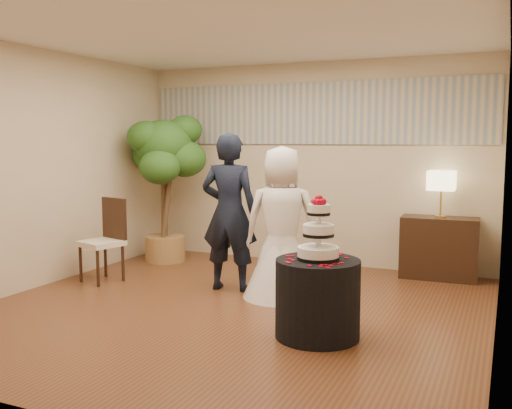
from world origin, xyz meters
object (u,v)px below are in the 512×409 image
at_px(groom, 229,212).
at_px(table_lamp, 441,194).
at_px(bride, 282,222).
at_px(console, 439,248).
at_px(cake_table, 318,299).
at_px(side_chair, 101,241).
at_px(wedding_cake, 318,227).
at_px(ficus_tree, 164,187).

height_order(groom, table_lamp, groom).
xyz_separation_m(bride, console, (1.49, 1.59, -0.45)).
relative_size(cake_table, side_chair, 0.73).
xyz_separation_m(bride, wedding_cake, (0.77, -1.08, 0.15)).
distance_m(bride, side_chair, 2.31).
relative_size(bride, cake_table, 2.25).
relative_size(table_lamp, ficus_tree, 0.27).
xyz_separation_m(console, table_lamp, (0.00, 0.00, 0.68)).
distance_m(bride, table_lamp, 2.19).
bearing_deg(cake_table, side_chair, 164.88).
height_order(bride, ficus_tree, ficus_tree).
bearing_deg(wedding_cake, cake_table, -90.00).
height_order(wedding_cake, ficus_tree, ficus_tree).
relative_size(wedding_cake, side_chair, 0.56).
xyz_separation_m(table_lamp, ficus_tree, (-3.71, -0.52, -0.00)).
bearing_deg(groom, ficus_tree, -41.90).
xyz_separation_m(groom, ficus_tree, (-1.55, 1.03, 0.16)).
distance_m(cake_table, console, 2.77).
relative_size(console, side_chair, 0.91).
bearing_deg(table_lamp, side_chair, -153.76).
bearing_deg(table_lamp, groom, -144.42).
distance_m(wedding_cake, table_lamp, 2.77).
height_order(groom, cake_table, groom).
height_order(bride, wedding_cake, bride).
bearing_deg(ficus_tree, table_lamp, 7.93).
relative_size(groom, wedding_cake, 3.19).
bearing_deg(cake_table, ficus_tree, 144.15).
height_order(cake_table, table_lamp, table_lamp).
height_order(bride, side_chair, bride).
height_order(table_lamp, side_chair, table_lamp).
bearing_deg(ficus_tree, bride, -25.81).
bearing_deg(ficus_tree, groom, -33.51).
distance_m(console, side_chair, 4.20).
distance_m(wedding_cake, console, 2.83).
relative_size(cake_table, table_lamp, 1.28).
bearing_deg(side_chair, bride, 22.69).
height_order(bride, table_lamp, bride).
xyz_separation_m(groom, table_lamp, (2.16, 1.55, 0.16)).
height_order(table_lamp, ficus_tree, ficus_tree).
bearing_deg(cake_table, console, 74.79).
relative_size(bride, ficus_tree, 0.79).
height_order(bride, cake_table, bride).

